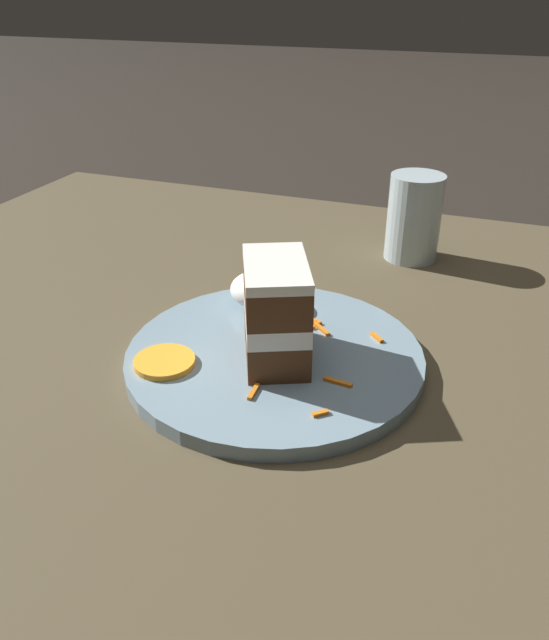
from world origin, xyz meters
name	(u,v)px	position (x,y,z in m)	size (l,w,h in m)	color
ground_plane	(245,399)	(0.00, 0.00, 0.00)	(6.00, 6.00, 0.00)	black
dining_table	(245,388)	(0.00, 0.00, 0.01)	(1.09, 1.01, 0.02)	#4C422D
plate	(274,357)	(0.02, 0.03, 0.03)	(0.27, 0.27, 0.01)	gray
cake_slice	(276,311)	(0.02, 0.02, 0.08)	(0.09, 0.10, 0.09)	#4C2D19
cream_dollop	(261,290)	(-0.03, 0.11, 0.06)	(0.06, 0.06, 0.04)	white
orange_garnish	(164,362)	(-0.07, -0.03, 0.04)	(0.05, 0.05, 0.01)	orange
carrot_shreds_scatter	(316,347)	(0.05, 0.05, 0.04)	(0.09, 0.17, 0.00)	orange
drinking_glass	(413,223)	(0.09, 0.32, 0.07)	(0.07, 0.07, 0.11)	silver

